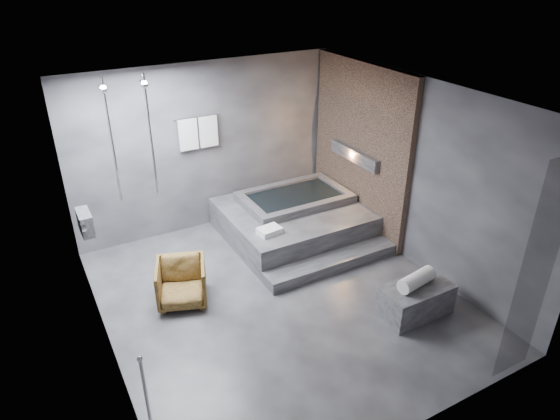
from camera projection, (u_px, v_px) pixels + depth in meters
room at (297, 172)px, 6.48m from camera, size 5.00×5.04×2.82m
tub_deck at (293, 221)px, 8.38m from camera, size 2.20×2.00×0.50m
tub_step at (332, 263)px, 7.54m from camera, size 2.20×0.36×0.18m
concrete_bench at (415, 300)px, 6.55m from camera, size 0.94×0.52×0.42m
driftwood_chair at (182, 283)px, 6.73m from camera, size 0.83×0.84×0.61m
rolled_towel at (417, 280)px, 6.41m from camera, size 0.58×0.29×0.20m
deck_towel at (270, 231)px, 7.49m from camera, size 0.37×0.29×0.09m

